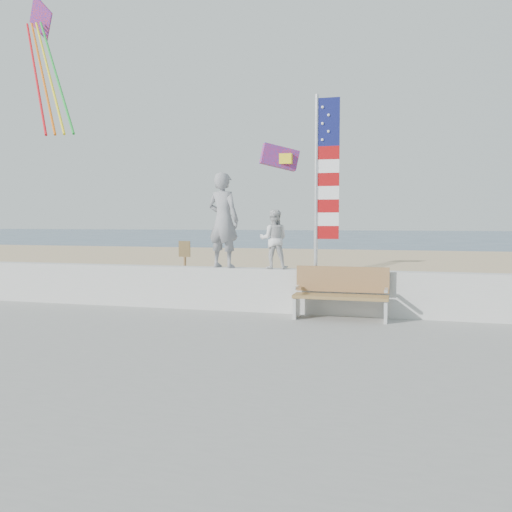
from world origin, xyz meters
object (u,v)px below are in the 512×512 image
(child, at_px, (274,239))
(bench, at_px, (341,293))
(adult, at_px, (223,220))
(flag, at_px, (323,175))

(child, relative_size, bench, 0.68)
(adult, xyz_separation_m, child, (1.10, 0.00, -0.39))
(adult, bearing_deg, bench, -173.50)
(adult, relative_size, bench, 1.11)
(adult, height_order, flag, flag)
(child, relative_size, flag, 0.35)
(adult, xyz_separation_m, bench, (2.54, -0.45, -1.39))
(child, bearing_deg, flag, 170.23)
(bench, relative_size, flag, 0.51)
(bench, bearing_deg, child, 162.48)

